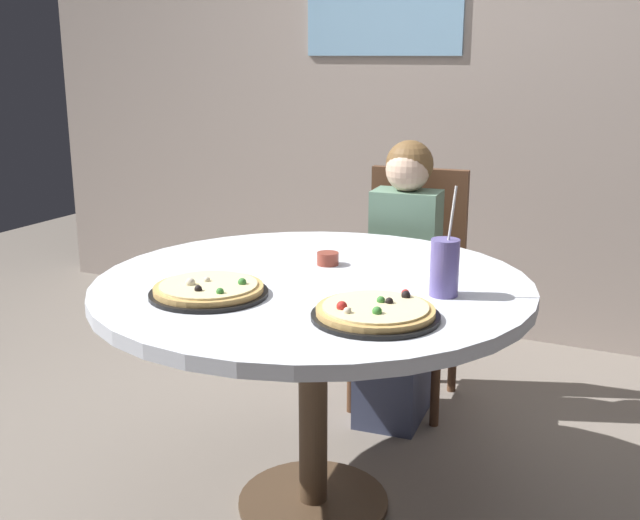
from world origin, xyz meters
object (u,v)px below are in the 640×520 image
at_px(soda_cup, 445,267).
at_px(pizza_cheese, 209,290).
at_px(sauce_bowl, 328,259).
at_px(chair_wooden, 412,273).
at_px(pizza_veggie, 375,312).
at_px(diner_child, 399,296).
at_px(dining_table, 313,309).

bearing_deg(soda_cup, pizza_cheese, -154.32).
bearing_deg(pizza_cheese, sauce_bowl, 69.84).
distance_m(soda_cup, sauce_bowl, 0.46).
bearing_deg(soda_cup, chair_wooden, 113.69).
height_order(pizza_veggie, pizza_cheese, same).
relative_size(pizza_veggie, pizza_cheese, 0.99).
relative_size(diner_child, soda_cup, 3.52).
bearing_deg(pizza_cheese, chair_wooden, 81.13).
relative_size(diner_child, pizza_veggie, 3.28).
bearing_deg(dining_table, pizza_veggie, -39.09).
bearing_deg(diner_child, dining_table, -90.48).
distance_m(chair_wooden, pizza_cheese, 1.23).
relative_size(pizza_cheese, soda_cup, 1.08).
distance_m(chair_wooden, diner_child, 0.19).
xyz_separation_m(dining_table, pizza_cheese, (-0.19, -0.26, 0.10)).
height_order(diner_child, soda_cup, diner_child).
relative_size(chair_wooden, soda_cup, 3.09).
bearing_deg(chair_wooden, pizza_veggie, -75.61).
height_order(dining_table, pizza_veggie, pizza_veggie).
xyz_separation_m(dining_table, diner_child, (0.01, 0.76, -0.18)).
bearing_deg(pizza_cheese, pizza_veggie, 2.42).
distance_m(dining_table, soda_cup, 0.43).
relative_size(chair_wooden, pizza_veggie, 2.88).
bearing_deg(dining_table, pizza_cheese, -126.81).
xyz_separation_m(dining_table, pizza_veggie, (0.29, -0.24, 0.11)).
height_order(pizza_veggie, soda_cup, soda_cup).
relative_size(dining_table, pizza_cheese, 3.93).
xyz_separation_m(diner_child, pizza_cheese, (-0.20, -1.01, 0.28)).
xyz_separation_m(diner_child, soda_cup, (0.39, -0.73, 0.35)).
relative_size(dining_table, sauce_bowl, 18.59).
xyz_separation_m(chair_wooden, soda_cup, (0.40, -0.91, 0.30)).
bearing_deg(diner_child, soda_cup, -62.14).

